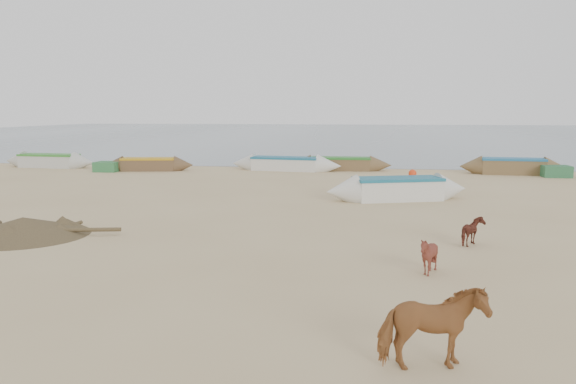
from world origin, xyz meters
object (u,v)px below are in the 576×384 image
(calf_front, at_px, (429,255))
(near_canoe, at_px, (398,189))
(cow_adult, at_px, (432,328))
(calf_right, at_px, (474,232))

(calf_front, distance_m, near_canoe, 10.85)
(near_canoe, bearing_deg, cow_adult, -109.19)
(calf_right, bearing_deg, cow_adult, 173.88)
(cow_adult, distance_m, calf_right, 8.10)
(calf_right, bearing_deg, calf_front, 161.20)
(calf_front, height_order, calf_right, calf_front)
(calf_front, xyz_separation_m, near_canoe, (-0.19, 10.85, 0.03))
(cow_adult, height_order, near_canoe, cow_adult)
(calf_front, xyz_separation_m, calf_right, (1.51, 3.01, -0.05))
(calf_front, bearing_deg, near_canoe, 155.06)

